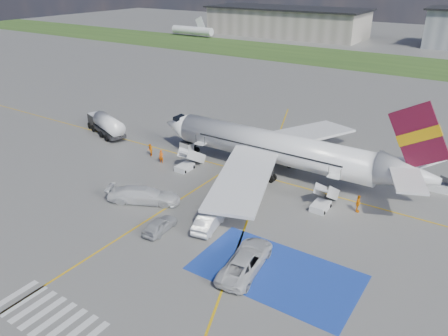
{
  "coord_description": "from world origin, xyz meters",
  "views": [
    {
      "loc": [
        22.95,
        -31.62,
        23.52
      ],
      "look_at": [
        -1.34,
        5.11,
        3.5
      ],
      "focal_mm": 35.0,
      "sensor_mm": 36.0,
      "label": 1
    }
  ],
  "objects": [
    {
      "name": "ground",
      "position": [
        0.0,
        0.0,
        0.0
      ],
      "size": [
        400.0,
        400.0,
        0.0
      ],
      "primitive_type": "plane",
      "color": "#60605E",
      "rests_on": "ground"
    },
    {
      "name": "grass_strip",
      "position": [
        0.0,
        95.0,
        0.01
      ],
      "size": [
        400.0,
        30.0,
        0.01
      ],
      "primitive_type": "cube",
      "color": "#2D4C1E",
      "rests_on": "ground"
    },
    {
      "name": "taxiway_line_main",
      "position": [
        0.0,
        12.0,
        0.01
      ],
      "size": [
        120.0,
        0.2,
        0.01
      ],
      "primitive_type": "cube",
      "color": "gold",
      "rests_on": "ground"
    },
    {
      "name": "taxiway_line_cross",
      "position": [
        -5.0,
        -10.0,
        0.01
      ],
      "size": [
        0.2,
        60.0,
        0.01
      ],
      "primitive_type": "cube",
      "color": "gold",
      "rests_on": "ground"
    },
    {
      "name": "taxiway_line_diag",
      "position": [
        0.0,
        12.0,
        0.01
      ],
      "size": [
        20.71,
        56.45,
        0.01
      ],
      "primitive_type": "cube",
      "rotation": [
        0.0,
        0.0,
        0.35
      ],
      "color": "gold",
      "rests_on": "ground"
    },
    {
      "name": "staging_box",
      "position": [
        10.0,
        -4.0,
        0.01
      ],
      "size": [
        14.0,
        8.0,
        0.01
      ],
      "primitive_type": "cube",
      "color": "#1B3BA3",
      "rests_on": "ground"
    },
    {
      "name": "crosswalk",
      "position": [
        -1.8,
        -18.0,
        0.01
      ],
      "size": [
        9.0,
        4.0,
        0.01
      ],
      "color": "silver",
      "rests_on": "ground"
    },
    {
      "name": "terminal_west",
      "position": [
        -55.0,
        130.0,
        5.0
      ],
      "size": [
        60.0,
        22.0,
        10.0
      ],
      "primitive_type": "cube",
      "color": "gray",
      "rests_on": "ground"
    },
    {
      "name": "airliner",
      "position": [
        1.51,
        14.0,
        3.39
      ],
      "size": [
        36.81,
        32.95,
        11.92
      ],
      "color": "white",
      "rests_on": "ground"
    },
    {
      "name": "airstairs_fwd",
      "position": [
        -9.5,
        8.7,
        0.62
      ],
      "size": [
        1.9,
        5.2,
        3.6
      ],
      "color": "white",
      "rests_on": "ground"
    },
    {
      "name": "airstairs_aft",
      "position": [
        9.0,
        8.7,
        0.62
      ],
      "size": [
        1.9,
        5.2,
        3.6
      ],
      "color": "white",
      "rests_on": "ground"
    },
    {
      "name": "fuel_tanker",
      "position": [
        -27.87,
        12.01,
        1.38
      ],
      "size": [
        9.87,
        5.8,
        3.28
      ],
      "rotation": [
        0.0,
        0.0,
        -0.36
      ],
      "color": "black",
      "rests_on": "ground"
    },
    {
      "name": "gpu_cart",
      "position": [
        -13.0,
        13.22,
        0.68
      ],
      "size": [
        1.97,
        1.43,
        1.51
      ],
      "rotation": [
        0.0,
        0.0,
        -0.16
      ],
      "color": "white",
      "rests_on": "ground"
    },
    {
      "name": "belt_loader",
      "position": [
        19.15,
        20.19,
        0.42
      ],
      "size": [
        5.71,
        2.42,
        1.68
      ],
      "rotation": [
        0.0,
        0.0,
        0.07
      ],
      "color": "white",
      "rests_on": "ground"
    },
    {
      "name": "car_silver_a",
      "position": [
        -2.51,
        -4.54,
        0.72
      ],
      "size": [
        2.07,
        4.34,
        1.43
      ],
      "primitive_type": "imported",
      "rotation": [
        0.0,
        0.0,
        3.23
      ],
      "color": "#A6A7AC",
      "rests_on": "ground"
    },
    {
      "name": "car_silver_b",
      "position": [
        1.19,
        -1.37,
        0.84
      ],
      "size": [
        2.75,
        5.34,
        1.68
      ],
      "primitive_type": "imported",
      "rotation": [
        0.0,
        0.0,
        3.34
      ],
      "color": "#B5B7BC",
      "rests_on": "ground"
    },
    {
      "name": "van_white_a",
      "position": [
        7.57,
        -4.92,
        1.1
      ],
      "size": [
        3.51,
        6.19,
        2.2
      ],
      "primitive_type": "imported",
      "rotation": [
        0.0,
        0.0,
        3.28
      ],
      "color": "silver",
      "rests_on": "ground"
    },
    {
      "name": "van_white_b",
      "position": [
        -7.95,
        -1.0,
        1.19
      ],
      "size": [
        6.52,
        4.83,
        2.37
      ],
      "primitive_type": "imported",
      "rotation": [
        0.0,
        0.0,
        2.02
      ],
      "color": "silver",
      "rests_on": "ground"
    },
    {
      "name": "crew_fwd",
      "position": [
        -13.44,
        8.28,
        0.92
      ],
      "size": [
        0.77,
        0.61,
        1.83
      ],
      "primitive_type": "imported",
      "rotation": [
        0.0,
        0.0,
        0.3
      ],
      "color": "#FD640D",
      "rests_on": "ground"
    },
    {
      "name": "crew_nose",
      "position": [
        -16.34,
        9.28,
        0.88
      ],
      "size": [
        1.08,
        1.07,
        1.76
      ],
      "primitive_type": "imported",
      "rotation": [
        0.0,
        0.0,
        -0.73
      ],
      "color": "orange",
      "rests_on": "ground"
    },
    {
      "name": "crew_aft",
      "position": [
        12.48,
        9.95,
        0.98
      ],
      "size": [
        0.54,
        1.17,
        1.96
      ],
      "primitive_type": "imported",
      "rotation": [
        0.0,
        0.0,
        1.63
      ],
      "color": "orange",
      "rests_on": "ground"
    }
  ]
}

